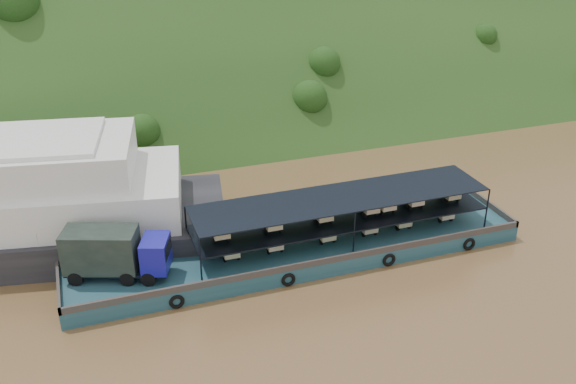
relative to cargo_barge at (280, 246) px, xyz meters
name	(u,v)px	position (x,y,z in m)	size (l,w,h in m)	color
ground	(324,239)	(4.31, 1.83, -1.21)	(160.00, 160.00, 0.00)	brown
hillside	(218,106)	(4.31, 37.83, -1.21)	(140.00, 28.00, 28.00)	#193613
cargo_barge	(280,246)	(0.00, 0.00, 0.00)	(35.00, 7.18, 4.83)	#153F4A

